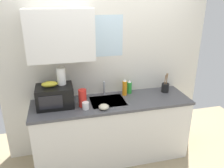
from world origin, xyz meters
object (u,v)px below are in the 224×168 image
dish_soap_bottle_orange (125,87)px  utensil_crock (165,87)px  paper_towel_roll (61,76)px  banana_bunch (50,84)px  small_bowl (104,107)px  cereal_canister (83,98)px  mug_white (86,106)px  microwave (55,96)px  dish_soap_bottle_green (129,87)px

dish_soap_bottle_orange → utensil_crock: utensil_crock is taller
utensil_crock → dish_soap_bottle_orange: bearing=176.7°
paper_towel_roll → dish_soap_bottle_orange: bearing=3.7°
banana_bunch → small_bowl: (0.63, -0.25, -0.27)m
cereal_canister → small_bowl: (0.24, -0.15, -0.08)m
mug_white → dish_soap_bottle_orange: bearing=26.2°
banana_bunch → mug_white: 0.52m
microwave → banana_bunch: bearing=178.2°
utensil_crock → small_bowl: 1.05m
dish_soap_bottle_green → cereal_canister: size_ratio=0.89×
banana_bunch → small_bowl: 0.73m
paper_towel_roll → cereal_canister: paper_towel_roll is taller
banana_bunch → dish_soap_bottle_orange: size_ratio=0.81×
mug_white → small_bowl: bearing=-15.3°
dish_soap_bottle_green → mug_white: bearing=-153.5°
paper_towel_roll → mug_white: bearing=-42.2°
paper_towel_roll → mug_white: (0.26, -0.24, -0.33)m
mug_white → utensil_crock: bearing=12.1°
cereal_canister → banana_bunch: bearing=165.6°
dish_soap_bottle_orange → banana_bunch: bearing=-174.1°
dish_soap_bottle_green → mug_white: size_ratio=2.15×
microwave → paper_towel_roll: bearing=27.2°
banana_bunch → mug_white: size_ratio=2.11×
microwave → mug_white: bearing=-27.3°
microwave → utensil_crock: utensil_crock is taller
paper_towel_roll → small_bowl: (0.48, -0.30, -0.35)m
mug_white → utensil_crock: (1.22, 0.26, 0.02)m
paper_towel_roll → dish_soap_bottle_orange: (0.86, 0.06, -0.26)m
microwave → mug_white: size_ratio=4.84×
microwave → banana_bunch: size_ratio=2.30×
cereal_canister → microwave: bearing=163.9°
dish_soap_bottle_orange → dish_soap_bottle_green: 0.10m
microwave → utensil_crock: size_ratio=1.56×
banana_bunch → mug_white: (0.41, -0.19, -0.26)m
mug_white → dish_soap_bottle_green: bearing=26.5°
banana_bunch → small_bowl: banana_bunch is taller
microwave → paper_towel_roll: 0.27m
banana_bunch → cereal_canister: 0.45m
dish_soap_bottle_orange → paper_towel_roll: bearing=-176.3°
utensil_crock → cereal_canister: bearing=-172.2°
dish_soap_bottle_green → utensil_crock: utensil_crock is taller
mug_white → small_bowl: 0.23m
utensil_crock → banana_bunch: bearing=-177.5°
mug_white → utensil_crock: 1.24m
paper_towel_roll → dish_soap_bottle_green: (0.95, 0.10, -0.28)m
microwave → cereal_canister: bearing=-16.1°
microwave → small_bowl: 0.64m
banana_bunch → small_bowl: size_ratio=1.54×
microwave → paper_towel_roll: (0.10, 0.05, 0.24)m
small_bowl → dish_soap_bottle_green: bearing=40.8°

